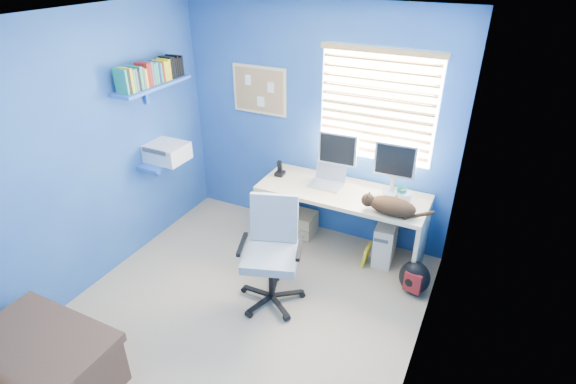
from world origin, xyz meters
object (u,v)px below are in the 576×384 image
at_px(desk, 340,222).
at_px(laptop, 327,176).
at_px(cat, 392,206).
at_px(tower_pc, 386,240).
at_px(office_chair, 272,265).

xyz_separation_m(desk, laptop, (-0.19, 0.04, 0.48)).
relative_size(cat, tower_pc, 0.97).
relative_size(desk, office_chair, 1.72).
bearing_deg(office_chair, tower_pc, 53.52).
xyz_separation_m(laptop, cat, (0.75, -0.25, -0.03)).
xyz_separation_m(laptop, tower_pc, (0.67, 0.05, -0.62)).
relative_size(laptop, tower_pc, 0.73).
height_order(laptop, cat, laptop).
height_order(desk, tower_pc, desk).
xyz_separation_m(cat, tower_pc, (-0.08, 0.30, -0.59)).
height_order(cat, office_chair, office_chair).
height_order(desk, cat, cat).
height_order(desk, office_chair, office_chair).
distance_m(desk, tower_pc, 0.50).
height_order(laptop, office_chair, office_chair).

